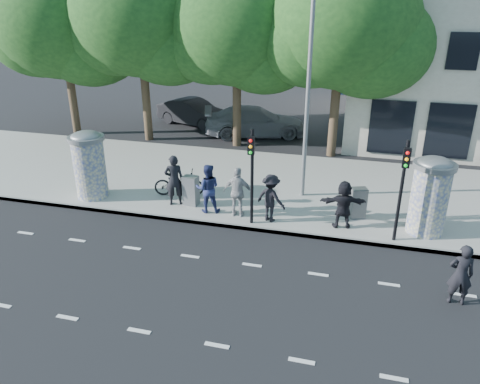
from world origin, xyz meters
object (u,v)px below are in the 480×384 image
(ad_column_left, at_px, (89,163))
(street_lamp, at_px, (309,77))
(ped_e, at_px, (238,192))
(cabinet_right, at_px, (358,203))
(ped_f, at_px, (343,204))
(ped_b, at_px, (174,180))
(cabinet_left, at_px, (191,191))
(traffic_pole_near, at_px, (252,168))
(car_mid, at_px, (194,112))
(car_right, at_px, (255,122))
(ped_d, at_px, (271,198))
(ad_column_right, at_px, (430,194))
(bicycle, at_px, (179,183))
(ped_c, at_px, (208,188))
(traffic_pole_far, at_px, (403,182))
(man_road, at_px, (461,275))

(ad_column_left, xyz_separation_m, street_lamp, (8.00, 2.13, 3.26))
(ped_e, distance_m, cabinet_right, 4.29)
(street_lamp, bearing_deg, ped_f, -53.83)
(ad_column_left, height_order, ped_b, ad_column_left)
(ad_column_left, bearing_deg, cabinet_left, 3.53)
(traffic_pole_near, bearing_deg, ped_e, 141.92)
(car_mid, bearing_deg, ped_f, -120.39)
(ped_f, height_order, car_right, ped_f)
(ad_column_left, xyz_separation_m, ped_d, (7.20, -0.30, -0.52))
(ad_column_left, bearing_deg, ped_f, -0.94)
(ped_e, distance_m, car_right, 10.57)
(traffic_pole_near, xyz_separation_m, street_lamp, (1.40, 2.84, 2.56))
(ad_column_right, bearing_deg, ad_column_left, -179.08)
(ped_b, relative_size, bicycle, 1.00)
(ped_d, bearing_deg, traffic_pole_near, 57.27)
(ad_column_left, xyz_separation_m, ped_c, (4.84, -0.15, -0.47))
(traffic_pole_far, relative_size, ped_b, 1.74)
(ped_e, height_order, ped_f, ped_e)
(ad_column_right, relative_size, ped_c, 1.45)
(car_right, bearing_deg, ped_d, 177.81)
(ad_column_left, height_order, traffic_pole_far, traffic_pole_far)
(ad_column_left, relative_size, street_lamp, 0.33)
(ad_column_left, xyz_separation_m, traffic_pole_near, (6.60, -0.71, 0.69))
(ad_column_left, distance_m, ped_f, 9.69)
(ped_e, xyz_separation_m, cabinet_right, (4.16, 0.96, -0.37))
(traffic_pole_far, bearing_deg, ped_d, 174.45)
(ad_column_right, height_order, traffic_pole_near, traffic_pole_near)
(man_road, bearing_deg, ped_c, -24.82)
(ped_b, relative_size, ped_c, 1.07)
(traffic_pole_near, xyz_separation_m, bicycle, (-3.33, 1.65, -1.57))
(ad_column_left, relative_size, bicycle, 1.35)
(bicycle, bearing_deg, ped_f, -113.69)
(traffic_pole_near, relative_size, ped_e, 1.84)
(street_lamp, xyz_separation_m, car_mid, (-7.92, 9.36, -4.02))
(ad_column_right, height_order, ped_b, ad_column_right)
(ad_column_left, bearing_deg, traffic_pole_near, -6.11)
(ad_column_right, relative_size, ped_e, 1.43)
(bicycle, xyz_separation_m, cabinet_right, (6.89, -0.21, 0.05))
(ad_column_left, bearing_deg, bicycle, 16.06)
(traffic_pole_near, bearing_deg, bicycle, 153.61)
(ad_column_left, relative_size, cabinet_right, 2.36)
(man_road, relative_size, bicycle, 0.90)
(ped_e, height_order, car_right, ped_e)
(ped_f, xyz_separation_m, car_mid, (-9.59, 11.65, -0.22))
(ad_column_right, relative_size, car_mid, 0.56)
(ped_c, xyz_separation_m, cabinet_left, (-0.81, 0.40, -0.34))
(ped_b, relative_size, car_mid, 0.42)
(car_mid, bearing_deg, ped_e, -133.09)
(ped_e, height_order, man_road, ped_e)
(traffic_pole_far, xyz_separation_m, cabinet_right, (-1.24, 1.43, -1.52))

